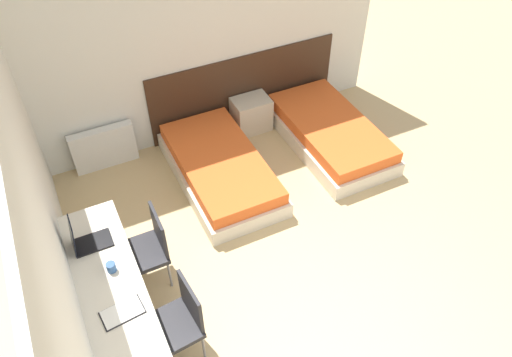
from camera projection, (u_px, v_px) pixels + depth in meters
wall_back at (194, 41)px, 5.89m from camera, size 5.02×0.05×2.70m
wall_left at (41, 198)px, 4.04m from camera, size 0.05×4.70×2.70m
headboard_panel at (244, 89)px, 6.65m from camera, size 2.63×0.03×1.01m
bed_near_window at (220, 169)px, 6.01m from camera, size 0.98×1.86×0.37m
bed_near_door at (330, 133)px, 6.50m from camera, size 0.98×1.86×0.37m
nightstand at (251, 114)px, 6.70m from camera, size 0.49×0.36×0.47m
radiator at (104, 148)px, 6.15m from camera, size 0.78×0.12×0.55m
desk at (113, 293)px, 4.29m from camera, size 0.53×1.83×0.76m
chair_near_laptop at (147, 247)px, 4.79m from camera, size 0.44×0.44×0.86m
chair_near_notebook at (178, 320)px, 4.22m from camera, size 0.48×0.48×0.86m
laptop at (86, 240)px, 4.40m from camera, size 0.34×0.22×0.35m
open_notebook at (122, 312)px, 3.95m from camera, size 0.35×0.23×0.02m
mug at (111, 267)px, 4.22m from camera, size 0.08×0.08×0.09m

